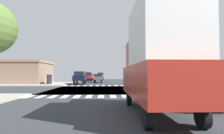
{
  "coord_description": "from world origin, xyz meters",
  "views": [
    {
      "loc": [
        -0.37,
        -22.94,
        1.87
      ],
      "look_at": [
        0.77,
        10.57,
        3.15
      ],
      "focal_mm": 29.77,
      "sensor_mm": 36.0,
      "label": 1
    }
  ],
  "objects_px": {
    "sedan_farside_2": "(92,76)",
    "sedan_middle_4": "(98,78)",
    "bank_building": "(9,72)",
    "sedan_nearside_1": "(200,87)",
    "street_lamp": "(147,57)",
    "suv_queued_1": "(101,76)",
    "pickup_leading_1": "(88,76)",
    "box_truck_crossing_1": "(157,59)",
    "sedan_trailing_3": "(90,77)",
    "suv_inner_2": "(80,77)",
    "traffic_signal_mast": "(147,56)"
  },
  "relations": [
    {
      "from": "sedan_farside_2",
      "to": "sedan_middle_4",
      "type": "height_order",
      "value": "same"
    },
    {
      "from": "bank_building",
      "to": "sedan_nearside_1",
      "type": "bearing_deg",
      "value": -47.19
    },
    {
      "from": "street_lamp",
      "to": "sedan_nearside_1",
      "type": "relative_size",
      "value": 2.08
    },
    {
      "from": "sedan_nearside_1",
      "to": "suv_queued_1",
      "type": "relative_size",
      "value": 0.93
    },
    {
      "from": "pickup_leading_1",
      "to": "box_truck_crossing_1",
      "type": "bearing_deg",
      "value": 99.75
    },
    {
      "from": "bank_building",
      "to": "suv_queued_1",
      "type": "bearing_deg",
      "value": 54.04
    },
    {
      "from": "sedan_nearside_1",
      "to": "pickup_leading_1",
      "type": "distance_m",
      "value": 40.11
    },
    {
      "from": "box_truck_crossing_1",
      "to": "sedan_trailing_3",
      "type": "xyz_separation_m",
      "value": [
        -7.0,
        47.86,
        -1.45
      ]
    },
    {
      "from": "sedan_farside_2",
      "to": "suv_inner_2",
      "type": "bearing_deg",
      "value": 90.0
    },
    {
      "from": "traffic_signal_mast",
      "to": "pickup_leading_1",
      "type": "xyz_separation_m",
      "value": [
        -11.33,
        19.44,
        -3.59
      ]
    },
    {
      "from": "bank_building",
      "to": "sedan_middle_4",
      "type": "xyz_separation_m",
      "value": [
        17.11,
        4.05,
        -1.07
      ]
    },
    {
      "from": "sedan_farside_2",
      "to": "pickup_leading_1",
      "type": "relative_size",
      "value": 0.84
    },
    {
      "from": "bank_building",
      "to": "street_lamp",
      "type": "bearing_deg",
      "value": 1.13
    },
    {
      "from": "traffic_signal_mast",
      "to": "sedan_nearside_1",
      "type": "xyz_separation_m",
      "value": [
        -1.33,
        -19.4,
        -3.76
      ]
    },
    {
      "from": "bank_building",
      "to": "suv_queued_1",
      "type": "distance_m",
      "value": 29.15
    },
    {
      "from": "bank_building",
      "to": "sedan_farside_2",
      "type": "relative_size",
      "value": 3.84
    },
    {
      "from": "sedan_middle_4",
      "to": "suv_inner_2",
      "type": "bearing_deg",
      "value": 66.59
    },
    {
      "from": "traffic_signal_mast",
      "to": "sedan_middle_4",
      "type": "distance_m",
      "value": 14.05
    },
    {
      "from": "bank_building",
      "to": "sedan_farside_2",
      "type": "xyz_separation_m",
      "value": [
        14.11,
        26.74,
        -1.07
      ]
    },
    {
      "from": "bank_building",
      "to": "suv_inner_2",
      "type": "relative_size",
      "value": 3.59
    },
    {
      "from": "pickup_leading_1",
      "to": "suv_inner_2",
      "type": "height_order",
      "value": "pickup_leading_1"
    },
    {
      "from": "box_truck_crossing_1",
      "to": "sedan_trailing_3",
      "type": "height_order",
      "value": "box_truck_crossing_1"
    },
    {
      "from": "sedan_middle_4",
      "to": "suv_queued_1",
      "type": "bearing_deg",
      "value": -90.0
    },
    {
      "from": "street_lamp",
      "to": "sedan_farside_2",
      "type": "xyz_separation_m",
      "value": [
        -12.91,
        26.2,
        -4.16
      ]
    },
    {
      "from": "street_lamp",
      "to": "suv_queued_1",
      "type": "relative_size",
      "value": 1.94
    },
    {
      "from": "bank_building",
      "to": "pickup_leading_1",
      "type": "height_order",
      "value": "bank_building"
    },
    {
      "from": "street_lamp",
      "to": "bank_building",
      "type": "distance_m",
      "value": 27.2
    },
    {
      "from": "street_lamp",
      "to": "suv_inner_2",
      "type": "distance_m",
      "value": 13.9
    },
    {
      "from": "suv_queued_1",
      "to": "pickup_leading_1",
      "type": "distance_m",
      "value": 11.17
    },
    {
      "from": "box_truck_crossing_1",
      "to": "sedan_middle_4",
      "type": "xyz_separation_m",
      "value": [
        -4.0,
        31.96,
        -1.45
      ]
    },
    {
      "from": "traffic_signal_mast",
      "to": "street_lamp",
      "type": "bearing_deg",
      "value": 77.57
    },
    {
      "from": "bank_building",
      "to": "sedan_middle_4",
      "type": "relative_size",
      "value": 3.84
    },
    {
      "from": "street_lamp",
      "to": "pickup_leading_1",
      "type": "relative_size",
      "value": 1.75
    },
    {
      "from": "box_truck_crossing_1",
      "to": "pickup_leading_1",
      "type": "xyz_separation_m",
      "value": [
        -7.0,
        40.73,
        -1.27
      ]
    },
    {
      "from": "suv_queued_1",
      "to": "suv_inner_2",
      "type": "height_order",
      "value": "same"
    },
    {
      "from": "sedan_nearside_1",
      "to": "sedan_middle_4",
      "type": "relative_size",
      "value": 1.0
    },
    {
      "from": "box_truck_crossing_1",
      "to": "suv_queued_1",
      "type": "xyz_separation_m",
      "value": [
        -4.0,
        51.49,
        -1.17
      ]
    },
    {
      "from": "street_lamp",
      "to": "suv_inner_2",
      "type": "relative_size",
      "value": 1.94
    },
    {
      "from": "sedan_nearside_1",
      "to": "pickup_leading_1",
      "type": "height_order",
      "value": "pickup_leading_1"
    },
    {
      "from": "bank_building",
      "to": "pickup_leading_1",
      "type": "bearing_deg",
      "value": 42.26
    },
    {
      "from": "street_lamp",
      "to": "sedan_trailing_3",
      "type": "relative_size",
      "value": 2.08
    },
    {
      "from": "sedan_nearside_1",
      "to": "sedan_trailing_3",
      "type": "height_order",
      "value": "same"
    },
    {
      "from": "traffic_signal_mast",
      "to": "pickup_leading_1",
      "type": "height_order",
      "value": "traffic_signal_mast"
    },
    {
      "from": "suv_queued_1",
      "to": "sedan_middle_4",
      "type": "distance_m",
      "value": 19.53
    },
    {
      "from": "sedan_nearside_1",
      "to": "pickup_leading_1",
      "type": "xyz_separation_m",
      "value": [
        -10.0,
        38.84,
        0.17
      ]
    },
    {
      "from": "sedan_nearside_1",
      "to": "sedan_trailing_3",
      "type": "distance_m",
      "value": 47.05
    },
    {
      "from": "traffic_signal_mast",
      "to": "sedan_middle_4",
      "type": "xyz_separation_m",
      "value": [
        -8.33,
        10.67,
        -3.76
      ]
    },
    {
      "from": "sedan_farside_2",
      "to": "sedan_middle_4",
      "type": "bearing_deg",
      "value": 97.53
    },
    {
      "from": "traffic_signal_mast",
      "to": "suv_inner_2",
      "type": "bearing_deg",
      "value": 161.73
    },
    {
      "from": "box_truck_crossing_1",
      "to": "suv_queued_1",
      "type": "distance_m",
      "value": 51.66
    }
  ]
}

